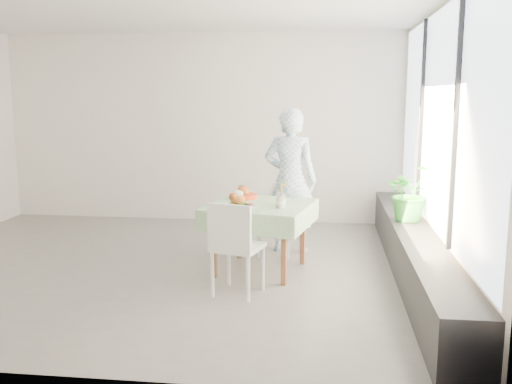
# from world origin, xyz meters

# --- Properties ---
(floor) EXTENTS (6.00, 6.00, 0.00)m
(floor) POSITION_xyz_m (0.00, 0.00, 0.00)
(floor) COLOR #605E5B
(floor) RESTS_ON ground
(ceiling) EXTENTS (6.00, 6.00, 0.00)m
(ceiling) POSITION_xyz_m (0.00, 0.00, 2.80)
(ceiling) COLOR white
(ceiling) RESTS_ON ground
(wall_back) EXTENTS (6.00, 0.02, 2.80)m
(wall_back) POSITION_xyz_m (0.00, 2.50, 1.40)
(wall_back) COLOR white
(wall_back) RESTS_ON ground
(wall_front) EXTENTS (6.00, 0.02, 2.80)m
(wall_front) POSITION_xyz_m (0.00, -2.50, 1.40)
(wall_front) COLOR white
(wall_front) RESTS_ON ground
(wall_right) EXTENTS (0.02, 5.00, 2.80)m
(wall_right) POSITION_xyz_m (3.00, 0.00, 1.40)
(wall_right) COLOR white
(wall_right) RESTS_ON ground
(window_pane) EXTENTS (0.01, 4.80, 2.18)m
(window_pane) POSITION_xyz_m (2.97, 0.00, 1.65)
(window_pane) COLOR #D1E0F9
(window_pane) RESTS_ON ground
(window_ledge) EXTENTS (0.40, 4.80, 0.50)m
(window_ledge) POSITION_xyz_m (2.80, 0.00, 0.25)
(window_ledge) COLOR black
(window_ledge) RESTS_ON ground
(cafe_table) EXTENTS (1.23, 1.23, 0.74)m
(cafe_table) POSITION_xyz_m (1.17, 0.03, 0.46)
(cafe_table) COLOR brown
(cafe_table) RESTS_ON ground
(chair_far) EXTENTS (0.41, 0.41, 0.85)m
(chair_far) POSITION_xyz_m (1.27, 0.70, 0.26)
(chair_far) COLOR white
(chair_far) RESTS_ON ground
(chair_near) EXTENTS (0.53, 0.53, 0.91)m
(chair_near) POSITION_xyz_m (1.04, -0.73, 0.28)
(chair_near) COLOR white
(chair_near) RESTS_ON ground
(diner) EXTENTS (0.70, 0.51, 1.76)m
(diner) POSITION_xyz_m (1.44, 0.85, 0.88)
(diner) COLOR #84B5D4
(diner) RESTS_ON ground
(main_dish) EXTENTS (0.34, 0.34, 0.17)m
(main_dish) POSITION_xyz_m (0.98, -0.16, 0.80)
(main_dish) COLOR white
(main_dish) RESTS_ON cafe_table
(juice_cup_orange) EXTENTS (0.09, 0.09, 0.25)m
(juice_cup_orange) POSITION_xyz_m (1.40, 0.03, 0.80)
(juice_cup_orange) COLOR white
(juice_cup_orange) RESTS_ON cafe_table
(juice_cup_lemonade) EXTENTS (0.11, 0.11, 0.30)m
(juice_cup_lemonade) POSITION_xyz_m (1.41, -0.17, 0.81)
(juice_cup_lemonade) COLOR white
(juice_cup_lemonade) RESTS_ON cafe_table
(second_dish) EXTENTS (0.31, 0.31, 0.15)m
(second_dish) POSITION_xyz_m (0.95, 0.33, 0.79)
(second_dish) COLOR #B83112
(second_dish) RESTS_ON cafe_table
(potted_plant) EXTENTS (0.74, 0.70, 0.64)m
(potted_plant) POSITION_xyz_m (2.81, 0.51, 0.82)
(potted_plant) COLOR #287828
(potted_plant) RESTS_ON window_ledge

